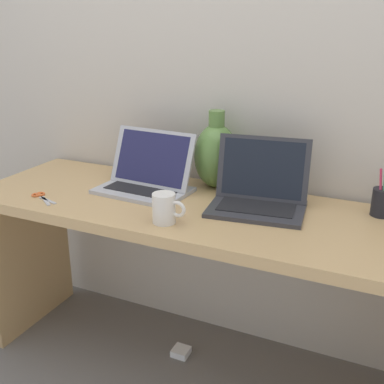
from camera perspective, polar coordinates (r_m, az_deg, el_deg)
ground_plane at (r=2.09m, az=-0.00°, el=-20.13°), size 6.00×6.00×0.00m
back_wall at (r=1.90m, az=4.26°, el=15.50°), size 4.40×0.04×2.40m
desk at (r=1.78m, az=-0.00°, el=-5.78°), size 1.70×0.57×0.72m
laptop_left at (r=1.86m, az=-5.35°, el=2.04°), size 0.36×0.25×0.23m
laptop_right at (r=1.70m, az=8.06°, el=0.27°), size 0.36×0.28×0.24m
green_vase at (r=1.87m, az=2.89°, el=4.44°), size 0.17×0.17×0.31m
coffee_mug at (r=1.56m, az=-3.28°, el=-1.95°), size 0.12×0.08×0.10m
pen_cup at (r=1.73m, az=21.79°, el=-1.08°), size 0.07×0.07×0.18m
scissors at (r=1.88m, az=-17.57°, el=-0.53°), size 0.14×0.10×0.01m
power_brick at (r=2.14m, az=-1.33°, el=-18.53°), size 0.07×0.07×0.03m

